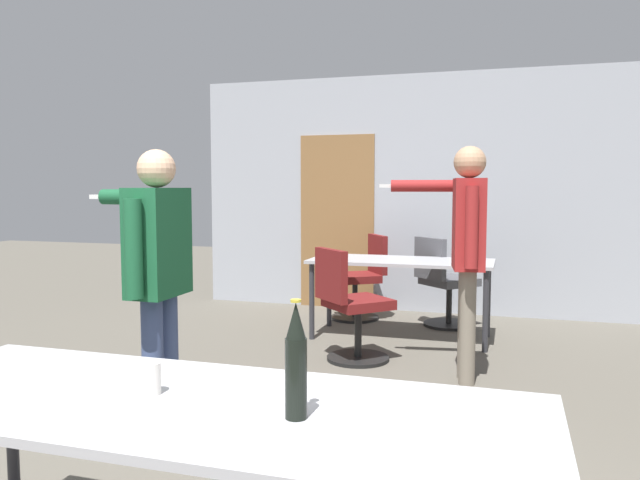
# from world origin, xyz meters

# --- Properties ---
(back_wall) EXTENTS (5.49, 0.12, 2.72)m
(back_wall) POSITION_xyz_m (-0.03, 5.69, 1.35)
(back_wall) COLOR #A3A8B2
(back_wall) RESTS_ON ground_plane
(conference_table_near) EXTENTS (2.27, 0.82, 0.75)m
(conference_table_near) POSITION_xyz_m (-0.08, 0.25, 0.70)
(conference_table_near) COLOR #A8A8AD
(conference_table_near) RESTS_ON ground_plane
(conference_table_far) EXTENTS (1.71, 0.70, 0.75)m
(conference_table_far) POSITION_xyz_m (-0.10, 4.32, 0.68)
(conference_table_far) COLOR #A8A8AD
(conference_table_far) RESTS_ON ground_plane
(person_right_polo) EXTENTS (0.83, 0.56, 1.74)m
(person_right_polo) POSITION_xyz_m (0.57, 3.15, 1.07)
(person_right_polo) COLOR slate
(person_right_polo) RESTS_ON ground_plane
(person_far_watching) EXTENTS (0.76, 0.60, 1.66)m
(person_far_watching) POSITION_xyz_m (-1.10, 1.69, 1.00)
(person_far_watching) COLOR #3D4C75
(person_far_watching) RESTS_ON ground_plane
(office_chair_mid_tucked) EXTENTS (0.68, 0.69, 0.94)m
(office_chair_mid_tucked) POSITION_xyz_m (-0.36, 3.41, 0.44)
(office_chair_mid_tucked) COLOR black
(office_chair_mid_tucked) RESTS_ON ground_plane
(office_chair_far_left) EXTENTS (0.68, 0.69, 0.93)m
(office_chair_far_left) POSITION_xyz_m (0.24, 4.93, 0.43)
(office_chair_far_left) COLOR black
(office_chair_far_left) RESTS_ON ground_plane
(office_chair_side_rolled) EXTENTS (0.68, 0.66, 0.92)m
(office_chair_side_rolled) POSITION_xyz_m (-0.66, 5.08, 0.42)
(office_chair_side_rolled) COLOR black
(office_chair_side_rolled) RESTS_ON ground_plane
(beer_bottle) EXTENTS (0.07, 0.07, 0.36)m
(beer_bottle) POSITION_xyz_m (0.29, 0.20, 0.92)
(beer_bottle) COLOR black
(beer_bottle) RESTS_ON conference_table_near
(drink_cup) EXTENTS (0.07, 0.07, 0.11)m
(drink_cup) POSITION_xyz_m (-0.25, 0.27, 0.81)
(drink_cup) COLOR silver
(drink_cup) RESTS_ON conference_table_near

